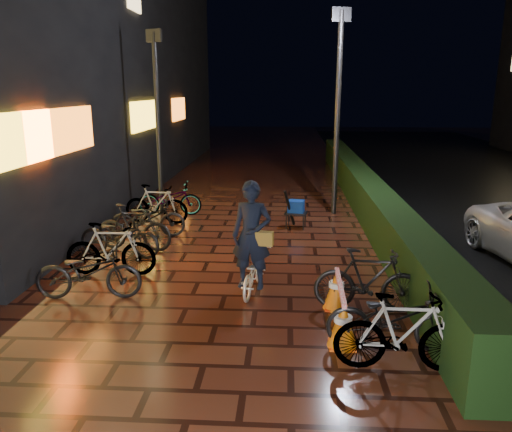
{
  "coord_description": "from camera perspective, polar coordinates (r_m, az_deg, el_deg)",
  "views": [
    {
      "loc": [
        1.02,
        -6.74,
        3.42
      ],
      "look_at": [
        0.46,
        2.31,
        1.1
      ],
      "focal_mm": 35.0,
      "sensor_mm": 36.0,
      "label": 1
    }
  ],
  "objects": [
    {
      "name": "traffic_barrier",
      "position": [
        7.57,
        9.51,
        -9.99
      ],
      "size": [
        0.44,
        1.64,
        0.66
      ],
      "color": "orange",
      "rests_on": "ground"
    },
    {
      "name": "hedge",
      "position": [
        15.2,
        12.1,
        2.96
      ],
      "size": [
        0.7,
        20.0,
        1.0
      ],
      "primitive_type": "cube",
      "color": "black",
      "rests_on": "ground"
    },
    {
      "name": "parked_bikes_hedge",
      "position": [
        7.19,
        14.75,
        -10.2
      ],
      "size": [
        1.9,
        2.29,
        1.02
      ],
      "color": "black",
      "rests_on": "ground"
    },
    {
      "name": "ground",
      "position": [
        7.62,
        -4.64,
        -12.36
      ],
      "size": [
        80.0,
        80.0,
        0.0
      ],
      "primitive_type": "plane",
      "color": "#381911",
      "rests_on": "ground"
    },
    {
      "name": "lamp_post_sf",
      "position": [
        14.15,
        -11.17,
        11.24
      ],
      "size": [
        0.46,
        0.24,
        4.94
      ],
      "color": "black",
      "rests_on": "ground"
    },
    {
      "name": "cart_assembly",
      "position": [
        12.54,
        4.54,
        0.93
      ],
      "size": [
        0.63,
        0.55,
        1.01
      ],
      "color": "black",
      "rests_on": "ground"
    },
    {
      "name": "parked_bikes_storefront",
      "position": [
        11.35,
        -13.5,
        -1.07
      ],
      "size": [
        2.03,
        6.46,
        1.02
      ],
      "color": "black",
      "rests_on": "ground"
    },
    {
      "name": "cyclist",
      "position": [
        8.47,
        -0.42,
        -4.18
      ],
      "size": [
        0.74,
        1.43,
        1.96
      ],
      "color": "silver",
      "rests_on": "ground"
    },
    {
      "name": "lamp_post_hedge",
      "position": [
        13.87,
        9.33,
        12.43
      ],
      "size": [
        0.52,
        0.2,
        5.45
      ],
      "color": "black",
      "rests_on": "ground"
    }
  ]
}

